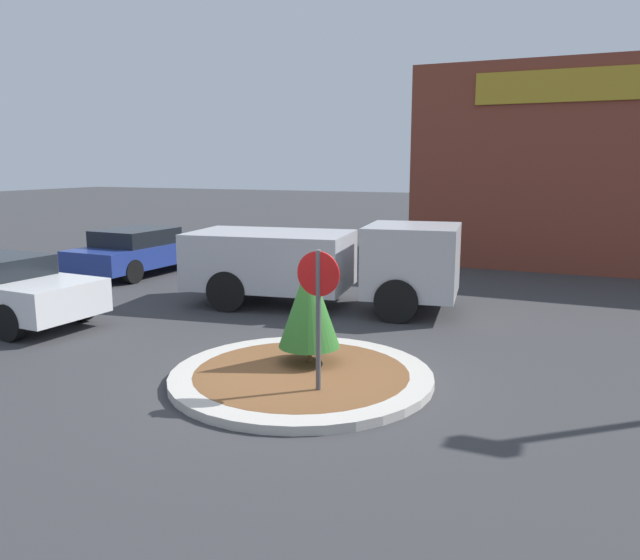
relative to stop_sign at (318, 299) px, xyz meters
The scene contains 7 objects.
ground_plane 1.61m from the stop_sign, 132.93° to the left, with size 120.00×120.00×0.00m, color #38383A.
traffic_island 1.56m from the stop_sign, 132.93° to the left, with size 3.94×3.94×0.13m.
stop_sign is the anchor object (origin of this frame).
island_shrub 1.26m from the stop_sign, 120.57° to the left, with size 0.96×0.96×1.65m.
utility_truck 5.65m from the stop_sign, 112.97° to the left, with size 6.25×2.96×1.90m.
storefront_building 15.62m from the stop_sign, 73.59° to the left, with size 12.96×6.07×6.16m.
parked_sedan_blue 11.32m from the stop_sign, 141.44° to the left, with size 2.05×4.51×1.34m.
Camera 1 is at (3.83, -8.05, 3.20)m, focal length 35.00 mm.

